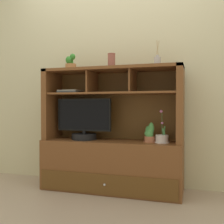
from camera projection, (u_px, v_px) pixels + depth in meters
floor_plane at (112, 190)px, 2.88m from camera, size 6.00×6.00×0.02m
back_wall at (119, 60)px, 3.10m from camera, size 6.00×0.02×2.80m
media_console at (112, 152)px, 2.88m from camera, size 1.45×0.49×1.28m
tv_monitor at (84, 123)px, 2.93m from camera, size 0.60×0.27×0.44m
potted_orchid at (162, 138)px, 2.67m from camera, size 0.14×0.14×0.32m
potted_fern at (150, 134)px, 2.73m from camera, size 0.12×0.13×0.20m
magazine_stack_left at (71, 91)px, 2.96m from camera, size 0.24×0.21×0.03m
diffuser_bottle at (157, 61)px, 2.70m from camera, size 0.07×0.07×0.25m
potted_succulent at (71, 64)px, 2.99m from camera, size 0.14×0.14×0.18m
ceramic_vase at (111, 61)px, 2.83m from camera, size 0.08×0.08×0.15m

